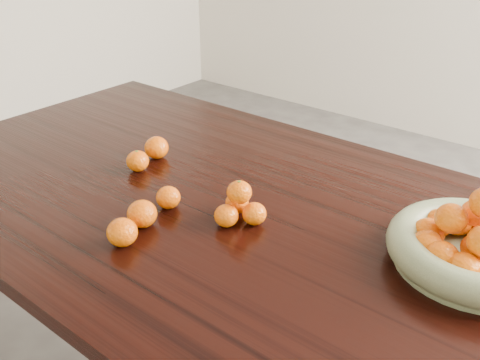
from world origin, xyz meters
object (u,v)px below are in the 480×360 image
Objects in this scene: loose_orange_0 at (138,161)px; orange_pyramid at (239,206)px; fruit_bowl at (474,247)px; dining_table at (255,244)px.

orange_pyramid is at bearing -4.12° from loose_orange_0.
fruit_bowl reaches higher than orange_pyramid.
orange_pyramid is (-0.46, -0.16, -0.00)m from fruit_bowl.
dining_table is at bearing -167.17° from fruit_bowl.
fruit_bowl is 0.48m from orange_pyramid.
orange_pyramid is at bearing -96.85° from dining_table.
loose_orange_0 reaches higher than dining_table.
dining_table is at bearing 83.15° from orange_pyramid.
fruit_bowl is (0.45, 0.10, 0.13)m from dining_table.
dining_table is 33.39× the size of loose_orange_0.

